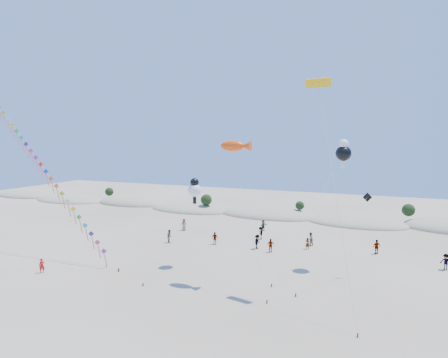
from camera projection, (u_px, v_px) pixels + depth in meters
ground at (109, 321)px, 29.31m from camera, size 160.00×160.00×0.00m
dune_ridge at (273, 215)px, 70.36m from camera, size 145.30×11.49×5.57m
kite_train at (36, 159)px, 47.32m from camera, size 27.79×5.54×22.73m
fish_kite at (236, 146)px, 36.67m from camera, size 6.17×4.74×14.13m
cartoon_kite_low at (194, 189)px, 41.89m from camera, size 2.54×8.50×9.94m
cartoon_kite_high at (343, 152)px, 40.88m from camera, size 6.57×9.74×14.27m
parafoil_kite at (319, 86)px, 33.65m from camera, size 5.67×8.30×19.73m
dark_kite at (350, 222)px, 37.41m from camera, size 6.07×8.64×8.76m
flyer_foreground at (42, 266)px, 39.96m from camera, size 0.65×0.68×1.56m
beachgoers at (274, 238)px, 50.68m from camera, size 36.30×12.85×1.87m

